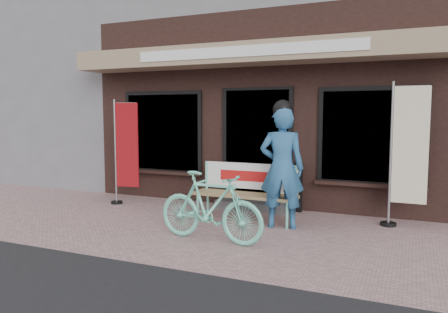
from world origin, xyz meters
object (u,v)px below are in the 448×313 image
at_px(bench, 247,187).
at_px(bicycle, 210,207).
at_px(menu_stand, 291,186).
at_px(nobori_red, 125,151).
at_px(person, 282,165).
at_px(nobori_cream, 407,153).

distance_m(bench, bicycle, 1.32).
distance_m(bench, menu_stand, 1.07).
bearing_deg(nobori_red, bicycle, -41.39).
bearing_deg(person, bicycle, -134.25).
height_order(person, menu_stand, person).
relative_size(nobori_cream, menu_stand, 2.51).
bearing_deg(nobori_cream, menu_stand, 167.34).
bearing_deg(person, menu_stand, 86.09).
bearing_deg(menu_stand, nobori_red, -145.06).
height_order(nobori_red, menu_stand, nobori_red).
bearing_deg(bicycle, person, -27.38).
distance_m(bicycle, nobori_cream, 3.09).
bearing_deg(bicycle, nobori_red, 63.06).
relative_size(bench, bicycle, 1.07).
distance_m(person, nobori_red, 3.23).
bearing_deg(nobori_red, nobori_cream, -6.39).
xyz_separation_m(bench, nobori_cream, (2.36, 0.51, 0.60)).
height_order(nobori_cream, menu_stand, nobori_cream).
relative_size(nobori_red, nobori_cream, 0.90).
bearing_deg(nobori_red, person, -18.07).
distance_m(nobori_red, menu_stand, 3.16).
bearing_deg(person, bench, 147.79).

